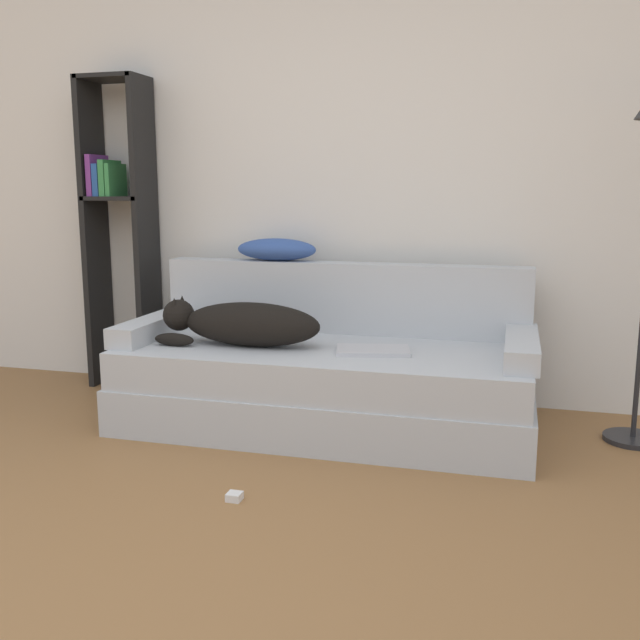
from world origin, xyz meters
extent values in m
plane|color=olive|center=(0.00, 0.00, 0.00)|extent=(20.00, 20.00, 0.00)
cube|color=silver|center=(0.00, 2.47, 1.35)|extent=(7.89, 0.06, 2.70)
cube|color=#B2B7BC|center=(0.16, 1.83, 0.11)|extent=(2.03, 0.90, 0.23)
cube|color=#B2B7BC|center=(0.16, 1.82, 0.32)|extent=(1.99, 0.86, 0.19)
cube|color=#B2B7BC|center=(0.16, 2.21, 0.60)|extent=(1.99, 0.15, 0.38)
cube|color=#B2B7BC|center=(-0.78, 1.82, 0.47)|extent=(0.15, 0.71, 0.10)
cube|color=#B2B7BC|center=(1.10, 1.82, 0.47)|extent=(0.15, 0.71, 0.10)
ellipsoid|color=black|center=(-0.20, 1.75, 0.52)|extent=(0.70, 0.24, 0.22)
sphere|color=black|center=(-0.59, 1.75, 0.55)|extent=(0.16, 0.16, 0.16)
cone|color=black|center=(-0.59, 1.70, 0.61)|extent=(0.06, 0.06, 0.07)
cone|color=black|center=(-0.59, 1.79, 0.61)|extent=(0.06, 0.06, 0.07)
ellipsoid|color=black|center=(-0.57, 1.64, 0.45)|extent=(0.21, 0.06, 0.07)
cube|color=#B7B7BC|center=(0.41, 1.77, 0.42)|extent=(0.39, 0.29, 0.02)
ellipsoid|color=#335199|center=(-0.23, 2.23, 0.85)|extent=(0.45, 0.21, 0.12)
cube|color=black|center=(-1.40, 2.29, 0.91)|extent=(0.04, 0.26, 1.82)
cube|color=black|center=(-1.06, 2.29, 0.91)|extent=(0.04, 0.26, 1.82)
cube|color=black|center=(-1.23, 2.29, 1.81)|extent=(0.36, 0.26, 0.02)
cube|color=black|center=(-1.23, 2.29, 1.13)|extent=(0.36, 0.26, 0.02)
cube|color=#753384|center=(-1.35, 2.27, 1.26)|extent=(0.03, 0.20, 0.24)
cube|color=#234C93|center=(-1.31, 2.27, 1.24)|extent=(0.04, 0.20, 0.19)
cube|color=#337F42|center=(-1.27, 2.27, 1.25)|extent=(0.04, 0.20, 0.21)
cube|color=#337F42|center=(-1.23, 2.27, 1.24)|extent=(0.03, 0.20, 0.19)
cylinder|color=#232326|center=(1.63, 2.01, 0.01)|extent=(0.27, 0.27, 0.02)
cube|color=silver|center=(0.05, 0.89, 0.02)|extent=(0.06, 0.06, 0.03)
camera|label=1|loc=(1.05, -1.51, 1.18)|focal=40.00mm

